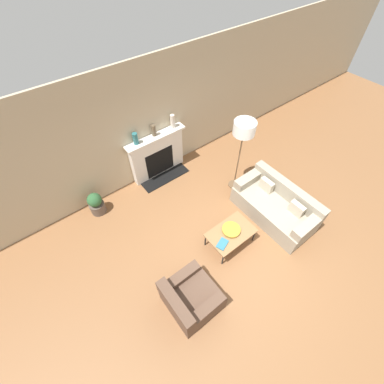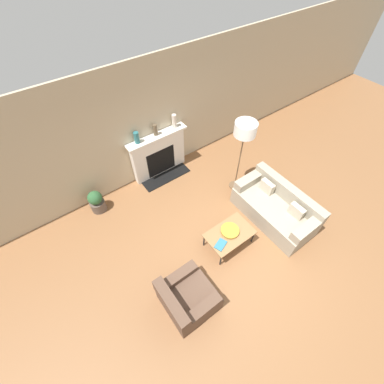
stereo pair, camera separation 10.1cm
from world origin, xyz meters
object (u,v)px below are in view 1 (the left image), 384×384
(armchair_near, at_px, (190,299))
(potted_plant, at_px, (96,204))
(coffee_table, at_px, (231,233))
(mantel_vase_center_right, at_px, (173,121))
(floor_lamp, at_px, (244,131))
(mantel_vase_center_left, at_px, (154,130))
(fireplace, at_px, (158,155))
(bowl, at_px, (231,230))
(book, at_px, (222,244))
(couch, at_px, (275,206))
(mantel_vase_left, at_px, (135,139))

(armchair_near, bearing_deg, potted_plant, 8.24)
(coffee_table, distance_m, mantel_vase_center_right, 2.90)
(floor_lamp, xyz_separation_m, mantel_vase_center_right, (-0.71, 1.56, -0.31))
(armchair_near, distance_m, mantel_vase_center_left, 3.62)
(fireplace, relative_size, potted_plant, 2.64)
(coffee_table, bearing_deg, bowl, 48.32)
(armchair_near, distance_m, coffee_table, 1.50)
(bowl, height_order, floor_lamp, floor_lamp)
(book, xyz_separation_m, floor_lamp, (1.53, 1.21, 1.25))
(book, xyz_separation_m, potted_plant, (-1.53, 2.54, -0.13))
(fireplace, bearing_deg, coffee_table, -89.56)
(floor_lamp, bearing_deg, coffee_table, -137.19)
(book, bearing_deg, bowl, -0.83)
(fireplace, relative_size, bowl, 4.05)
(mantel_vase_center_left, xyz_separation_m, mantel_vase_center_right, (0.52, 0.00, 0.03))
(bowl, distance_m, mantel_vase_center_right, 2.84)
(coffee_table, height_order, potted_plant, potted_plant)
(couch, relative_size, mantel_vase_left, 6.61)
(fireplace, distance_m, armchair_near, 3.47)
(coffee_table, relative_size, mantel_vase_left, 3.48)
(coffee_table, bearing_deg, potted_plant, 126.85)
(potted_plant, bearing_deg, couch, -39.05)
(armchair_near, height_order, book, armchair_near)
(bowl, distance_m, mantel_vase_center_left, 2.79)
(mantel_vase_center_left, bearing_deg, potted_plant, -172.90)
(armchair_near, distance_m, potted_plant, 2.98)
(book, bearing_deg, floor_lamp, 18.19)
(couch, xyz_separation_m, potted_plant, (-3.12, 2.54, -0.04))
(potted_plant, bearing_deg, mantel_vase_left, 9.57)
(armchair_near, xyz_separation_m, mantel_vase_center_right, (1.91, 3.18, 1.06))
(fireplace, height_order, book, fireplace)
(floor_lamp, bearing_deg, mantel_vase_left, 137.59)
(floor_lamp, height_order, mantel_vase_center_left, floor_lamp)
(fireplace, distance_m, floor_lamp, 2.26)
(mantel_vase_center_right, bearing_deg, bowl, -100.04)
(fireplace, xyz_separation_m, coffee_table, (0.02, -2.67, -0.21))
(mantel_vase_center_left, bearing_deg, bowl, -88.89)
(couch, distance_m, mantel_vase_center_right, 3.05)
(bowl, height_order, mantel_vase_left, mantel_vase_left)
(mantel_vase_left, xyz_separation_m, mantel_vase_center_left, (0.48, 0.00, 0.00))
(armchair_near, height_order, bowl, armchair_near)
(couch, distance_m, mantel_vase_center_left, 3.22)
(mantel_vase_center_left, height_order, mantel_vase_center_right, mantel_vase_center_right)
(armchair_near, xyz_separation_m, potted_plant, (-0.43, 2.95, -0.01))
(book, bearing_deg, fireplace, 63.70)
(coffee_table, xyz_separation_m, bowl, (0.03, 0.03, 0.07))
(armchair_near, distance_m, book, 1.18)
(mantel_vase_center_left, height_order, potted_plant, mantel_vase_center_left)
(floor_lamp, xyz_separation_m, mantel_vase_center_left, (-1.23, 1.56, -0.34))
(book, distance_m, mantel_vase_center_left, 2.93)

